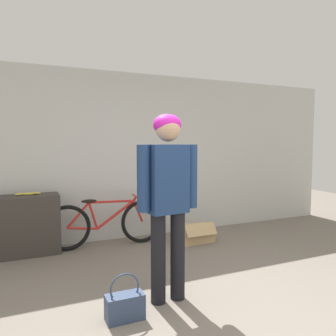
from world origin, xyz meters
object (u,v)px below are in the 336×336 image
bicycle (106,223)px  handbag (125,305)px  banana (28,194)px  cardboard_box (195,234)px  person (168,190)px

bicycle → handbag: size_ratio=4.25×
banana → handbag: (0.72, -2.16, -0.70)m
bicycle → banana: bearing=175.4°
cardboard_box → bicycle: bearing=166.8°
person → banana: bearing=115.3°
handbag → cardboard_box: (1.62, 1.72, -0.00)m
bicycle → banana: (-1.03, 0.13, 0.48)m
bicycle → cardboard_box: 1.36m
person → cardboard_box: size_ratio=3.42×
person → cardboard_box: person is taller
cardboard_box → banana: bearing=169.4°
handbag → cardboard_box: size_ratio=0.79×
person → bicycle: 2.00m
banana → handbag: bearing=-71.5°
banana → handbag: 2.38m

